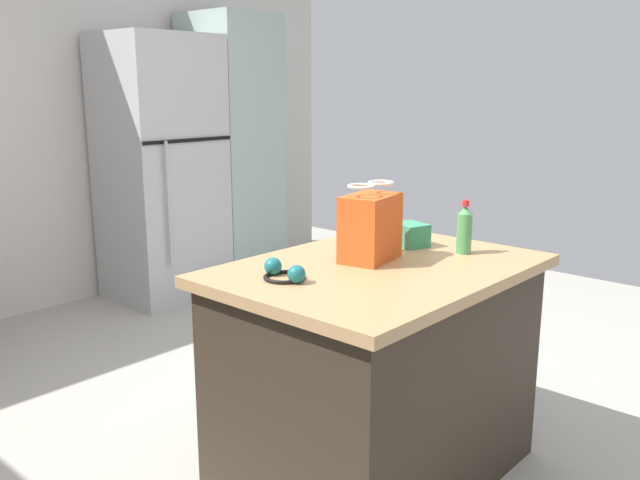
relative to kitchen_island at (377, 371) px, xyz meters
The scene contains 9 objects.
ground 0.58m from the kitchen_island, 80.08° to the left, with size 6.79×6.79×0.00m, color #ADA89E.
back_wall 3.17m from the kitchen_island, 89.00° to the left, with size 5.66×0.13×2.55m.
kitchen_island is the anchor object (origin of this frame).
refrigerator 2.83m from the kitchen_island, 71.69° to the left, with size 0.75×0.72×1.90m.
tall_cabinet 3.13m from the kitchen_island, 59.42° to the left, with size 0.58×0.64×2.08m.
shopping_bag 0.57m from the kitchen_island, 64.22° to the left, with size 0.27×0.20×0.30m.
small_box 0.59m from the kitchen_island, 14.64° to the left, with size 0.11×0.14×0.10m, color #388E66.
bottle 0.67m from the kitchen_island, 21.57° to the right, with size 0.06×0.06×0.22m.
ear_defenders 0.61m from the kitchen_island, 161.05° to the left, with size 0.17×0.20×0.06m.
Camera 1 is at (-2.04, -1.85, 1.53)m, focal length 37.65 mm.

